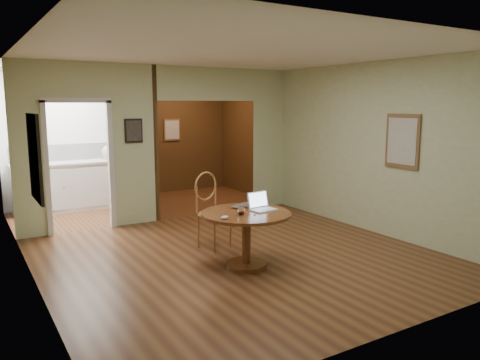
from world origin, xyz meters
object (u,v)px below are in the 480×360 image
open_laptop (261,205)px  closed_laptop (246,206)px  chair (211,206)px  dining_table (246,226)px

open_laptop → closed_laptop: 0.24m
chair → open_laptop: bearing=-92.6°
chair → closed_laptop: 0.75m
chair → open_laptop: size_ratio=3.21×
chair → closed_laptop: (0.13, -0.73, 0.11)m
open_laptop → closed_laptop: (-0.10, 0.21, -0.05)m
dining_table → chair: (0.01, 0.98, 0.08)m
open_laptop → dining_table: bearing=-177.3°
dining_table → open_laptop: (0.24, 0.04, 0.24)m
dining_table → chair: 0.98m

